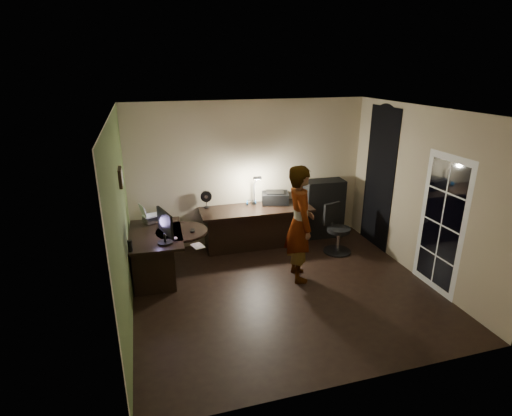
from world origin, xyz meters
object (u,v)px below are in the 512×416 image
object	(u,v)px
cabinet	(323,208)
desk_left	(157,255)
desk_right	(256,228)
monitor	(164,231)
person	(300,224)
office_chair	(339,229)

from	to	relation	value
cabinet	desk_left	bearing A→B (deg)	-163.16
desk_right	monitor	distance (m)	2.12
desk_right	person	distance (m)	1.45
desk_right	cabinet	distance (m)	1.45
office_chair	person	xyz separation A→B (m)	(-1.05, -0.66, 0.49)
cabinet	monitor	xyz separation A→B (m)	(-3.16, -1.25, 0.39)
desk_left	cabinet	bearing A→B (deg)	16.40
desk_right	monitor	size ratio (longest dim) A/B	3.76
monitor	office_chair	distance (m)	3.18
cabinet	person	distance (m)	1.85
monitor	cabinet	bearing A→B (deg)	4.65
office_chair	monitor	bearing A→B (deg)	170.54
desk_left	cabinet	world-z (taller)	cabinet
monitor	person	bearing A→B (deg)	-22.54
desk_left	office_chair	size ratio (longest dim) A/B	1.48
desk_left	person	size ratio (longest dim) A/B	0.72
monitor	office_chair	bearing A→B (deg)	-8.51
desk_right	person	xyz separation A→B (m)	(0.33, -1.30, 0.55)
cabinet	person	size ratio (longest dim) A/B	0.62
desk_left	person	distance (m)	2.34
desk_left	cabinet	size ratio (longest dim) A/B	1.15
desk_right	person	world-z (taller)	person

